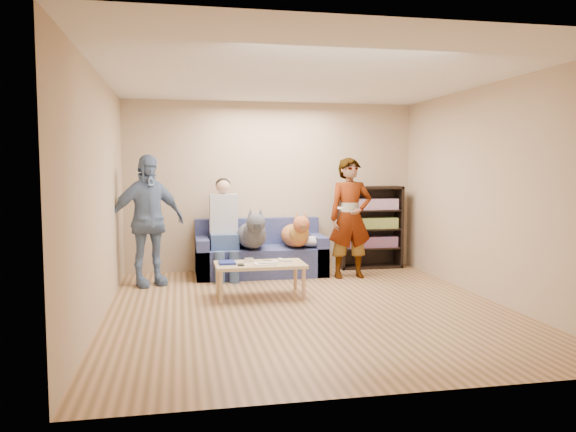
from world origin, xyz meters
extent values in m
plane|color=brown|center=(0.00, 0.00, 0.00)|extent=(5.00, 5.00, 0.00)
plane|color=white|center=(0.00, 0.00, 2.60)|extent=(5.00, 5.00, 0.00)
plane|color=tan|center=(0.00, 2.50, 1.30)|extent=(4.50, 0.00, 4.50)
plane|color=tan|center=(0.00, -2.50, 1.30)|extent=(4.50, 0.00, 4.50)
plane|color=tan|center=(-2.25, 0.00, 1.30)|extent=(0.00, 5.00, 5.00)
plane|color=tan|center=(2.25, 0.00, 1.30)|extent=(0.00, 5.00, 5.00)
ellipsoid|color=#ADADB2|center=(0.50, 1.89, 0.51)|extent=(0.45, 0.38, 0.16)
imported|color=gray|center=(1.00, 1.62, 0.87)|extent=(0.63, 0.42, 1.74)
imported|color=#6D8DAF|center=(-1.85, 1.62, 0.89)|extent=(1.12, 0.82, 1.77)
cube|color=white|center=(0.80, 1.42, 1.03)|extent=(0.08, 0.12, 0.03)
cube|color=navy|center=(-0.86, 0.71, 0.43)|extent=(0.20, 0.26, 0.03)
cube|color=white|center=(-0.41, 0.56, 0.43)|extent=(0.26, 0.20, 0.02)
cube|color=#B3A98F|center=(-0.38, 0.58, 0.44)|extent=(0.22, 0.17, 0.01)
cube|color=silver|center=(-0.58, 0.78, 0.45)|extent=(0.11, 0.06, 0.05)
cube|color=white|center=(-0.18, 0.76, 0.43)|extent=(0.04, 0.13, 0.03)
cube|color=silver|center=(-0.10, 0.68, 0.43)|extent=(0.09, 0.06, 0.03)
cylinder|color=white|center=(-0.26, 0.64, 0.43)|extent=(0.07, 0.07, 0.02)
cylinder|color=white|center=(-0.26, 0.72, 0.43)|extent=(0.07, 0.07, 0.02)
cylinder|color=orange|center=(-0.48, 0.50, 0.42)|extent=(0.13, 0.06, 0.01)
cylinder|color=black|center=(-0.34, 0.84, 0.42)|extent=(0.13, 0.08, 0.01)
cube|color=black|center=(-0.71, 0.54, 0.43)|extent=(0.07, 0.12, 0.02)
cube|color=#515B93|center=(-0.25, 2.05, 0.21)|extent=(1.90, 0.85, 0.42)
cube|color=#515B93|center=(-0.25, 2.38, 0.62)|extent=(1.90, 0.18, 0.40)
cube|color=#515B93|center=(-1.11, 2.05, 0.29)|extent=(0.18, 0.85, 0.58)
cube|color=#515B93|center=(0.61, 2.05, 0.29)|extent=(0.18, 0.85, 0.58)
cube|color=#3B5483|center=(-0.79, 1.97, 0.53)|extent=(0.40, 0.38, 0.22)
cylinder|color=#446197|center=(-0.89, 1.55, 0.21)|extent=(0.14, 0.14, 0.47)
cylinder|color=#41558F|center=(-0.69, 1.55, 0.21)|extent=(0.14, 0.14, 0.47)
cube|color=silver|center=(-0.79, 2.07, 0.92)|extent=(0.40, 0.24, 0.58)
sphere|color=tan|center=(-0.79, 2.07, 1.32)|extent=(0.21, 0.21, 0.21)
ellipsoid|color=black|center=(-0.79, 2.10, 1.35)|extent=(0.22, 0.22, 0.19)
ellipsoid|color=#45484F|center=(-0.40, 1.94, 0.61)|extent=(0.43, 0.89, 0.37)
sphere|color=#52565D|center=(-0.40, 1.62, 0.69)|extent=(0.32, 0.32, 0.32)
sphere|color=#464850|center=(-0.40, 1.44, 0.84)|extent=(0.26, 0.26, 0.26)
cube|color=black|center=(-0.40, 1.32, 0.80)|extent=(0.08, 0.12, 0.07)
cone|color=#4B4D55|center=(-0.47, 1.47, 0.98)|extent=(0.08, 0.08, 0.12)
cone|color=#494B52|center=(-0.33, 1.47, 0.98)|extent=(0.08, 0.08, 0.12)
cylinder|color=#4D5057|center=(-0.40, 2.37, 0.57)|extent=(0.05, 0.29, 0.17)
ellipsoid|color=#C87E3D|center=(0.25, 1.96, 0.59)|extent=(0.39, 0.81, 0.34)
sphere|color=#C68B3C|center=(0.25, 1.66, 0.67)|extent=(0.29, 0.29, 0.29)
sphere|color=#A75833|center=(0.25, 1.50, 0.80)|extent=(0.24, 0.24, 0.24)
cube|color=brown|center=(0.25, 1.39, 0.77)|extent=(0.07, 0.11, 0.07)
cone|color=#C2853B|center=(0.19, 1.53, 0.93)|extent=(0.07, 0.07, 0.11)
cone|color=#BE733A|center=(0.31, 1.53, 0.93)|extent=(0.07, 0.07, 0.11)
cylinder|color=#B25936|center=(0.25, 2.35, 0.55)|extent=(0.04, 0.26, 0.15)
cube|color=tan|center=(-0.46, 0.66, 0.40)|extent=(1.10, 0.60, 0.04)
cylinder|color=tan|center=(-0.96, 0.41, 0.19)|extent=(0.05, 0.05, 0.38)
cylinder|color=tan|center=(0.04, 0.41, 0.19)|extent=(0.05, 0.05, 0.38)
cylinder|color=tan|center=(-0.96, 0.91, 0.19)|extent=(0.05, 0.05, 0.38)
cylinder|color=tan|center=(0.04, 0.91, 0.19)|extent=(0.05, 0.05, 0.38)
cube|color=black|center=(1.07, 2.32, 0.65)|extent=(0.04, 0.34, 1.30)
cube|color=black|center=(2.03, 2.32, 0.65)|extent=(0.04, 0.34, 1.30)
cube|color=black|center=(1.55, 2.32, 1.28)|extent=(1.00, 0.34, 0.04)
cube|color=black|center=(1.55, 2.32, 0.02)|extent=(1.00, 0.34, 0.04)
cube|color=black|center=(1.55, 2.48, 0.65)|extent=(1.00, 0.02, 1.30)
cube|color=black|center=(1.55, 2.32, 0.32)|extent=(0.94, 0.32, 0.03)
cube|color=black|center=(1.55, 2.32, 0.62)|extent=(0.94, 0.32, 0.02)
cube|color=black|center=(1.55, 2.32, 0.92)|extent=(0.94, 0.32, 0.02)
cube|color=#B23333|center=(1.55, 2.30, 0.42)|extent=(0.84, 0.24, 0.17)
cube|color=gold|center=(1.55, 2.30, 0.72)|extent=(0.84, 0.24, 0.17)
cube|color=#994C99|center=(1.55, 2.30, 1.02)|extent=(0.84, 0.24, 0.17)
camera|label=1|loc=(-1.43, -6.12, 1.60)|focal=35.00mm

